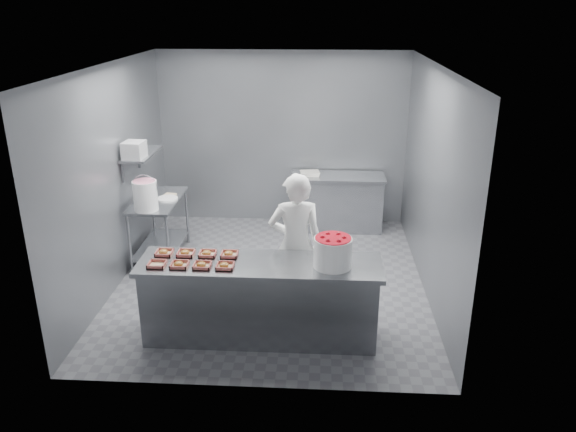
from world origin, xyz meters
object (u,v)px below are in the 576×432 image
at_px(service_counter, 260,300).
at_px(back_counter, 337,202).
at_px(tray_2, 202,265).
at_px(tray_6, 207,254).
at_px(glaze_bucket, 145,195).
at_px(tray_3, 225,266).
at_px(tray_1, 179,264).
at_px(tray_7, 229,254).
at_px(tray_4, 164,252).
at_px(worker, 296,244).
at_px(strawberry_tub, 333,251).
at_px(prep_table, 159,220).
at_px(tray_5, 186,253).
at_px(appliance, 134,150).
at_px(tray_0, 157,264).

bearing_deg(service_counter, back_counter, 74.52).
xyz_separation_m(tray_2, tray_6, (0.00, 0.29, 0.00)).
bearing_deg(glaze_bucket, tray_3, -51.33).
bearing_deg(tray_1, glaze_bucket, 117.03).
distance_m(tray_2, tray_7, 0.37).
distance_m(tray_4, worker, 1.49).
bearing_deg(strawberry_tub, back_counter, 87.75).
height_order(prep_table, tray_2, tray_2).
distance_m(tray_3, glaze_bucket, 2.13).
relative_size(tray_2, tray_7, 1.00).
height_order(tray_3, glaze_bucket, glaze_bucket).
bearing_deg(tray_6, strawberry_tub, -7.93).
relative_size(back_counter, glaze_bucket, 3.07).
height_order(tray_5, tray_7, same).
bearing_deg(prep_table, tray_6, -59.54).
bearing_deg(prep_table, tray_3, -58.12).
height_order(prep_table, worker, worker).
xyz_separation_m(tray_4, appliance, (-0.75, 1.54, 0.75)).
height_order(tray_0, tray_5, tray_5).
height_order(service_counter, tray_1, tray_1).
height_order(tray_6, tray_7, same).
bearing_deg(tray_3, tray_4, 158.22).
bearing_deg(tray_1, appliance, 118.55).
distance_m(tray_1, tray_7, 0.56).
relative_size(tray_3, worker, 0.11).
relative_size(tray_4, glaze_bucket, 0.38).
bearing_deg(worker, glaze_bucket, -32.93).
bearing_deg(worker, tray_4, 9.05).
xyz_separation_m(tray_5, glaze_bucket, (-0.84, 1.37, 0.19)).
xyz_separation_m(back_counter, appliance, (-2.72, -1.57, 1.22)).
relative_size(tray_0, appliance, 0.64).
relative_size(tray_6, appliance, 0.64).
bearing_deg(tray_6, glaze_bucket, 128.42).
height_order(tray_4, appliance, appliance).
distance_m(service_counter, appliance, 2.76).
relative_size(tray_0, tray_1, 1.00).
bearing_deg(tray_0, back_counter, 59.93).
height_order(back_counter, tray_2, tray_2).
bearing_deg(tray_0, tray_6, 31.10).
bearing_deg(tray_4, strawberry_tub, -5.88).
distance_m(prep_table, strawberry_tub, 3.17).
distance_m(tray_4, glaze_bucket, 1.51).
height_order(worker, appliance, appliance).
bearing_deg(strawberry_tub, service_counter, 176.63).
bearing_deg(service_counter, appliance, 137.29).
xyz_separation_m(prep_table, tray_7, (1.30, -1.81, 0.33)).
xyz_separation_m(tray_1, tray_5, (0.00, 0.29, 0.00)).
relative_size(tray_3, tray_4, 1.00).
xyz_separation_m(back_counter, tray_5, (-1.73, -3.11, 0.47)).
height_order(tray_3, worker, worker).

